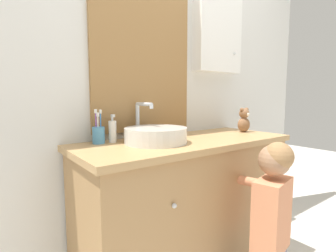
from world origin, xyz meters
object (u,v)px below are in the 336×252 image
at_px(child_figure, 271,219).
at_px(teddy_bear, 244,121).
at_px(soap_dispenser, 113,131).
at_px(toothbrush_holder, 99,134).
at_px(sink_basin, 155,134).

bearing_deg(child_figure, teddy_bear, 50.81).
bearing_deg(soap_dispenser, teddy_bear, -10.29).
bearing_deg(child_figure, toothbrush_holder, 133.81).
bearing_deg(toothbrush_holder, teddy_bear, -9.91).
relative_size(toothbrush_holder, child_figure, 0.21).
xyz_separation_m(sink_basin, child_figure, (0.38, -0.50, -0.42)).
relative_size(sink_basin, teddy_bear, 2.27).
distance_m(toothbrush_holder, child_figure, 1.02).
distance_m(toothbrush_holder, teddy_bear, 1.06).
relative_size(soap_dispenser, child_figure, 0.17).
xyz_separation_m(sink_basin, teddy_bear, (0.78, -0.01, 0.04)).
bearing_deg(teddy_bear, sink_basin, 178.98).
bearing_deg(soap_dispenser, sink_basin, -40.77).
bearing_deg(toothbrush_holder, soap_dispenser, -5.36).
height_order(toothbrush_holder, soap_dispenser, toothbrush_holder).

